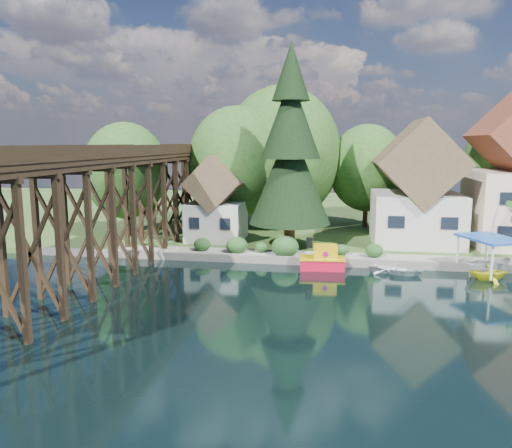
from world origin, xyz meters
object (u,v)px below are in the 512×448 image
(conifer, at_px, (290,151))
(boat_white_a, at_px, (396,268))
(shed, at_px, (216,204))
(trestle_bridge, at_px, (122,198))
(boat_yellow, at_px, (488,270))
(house_left, at_px, (417,192))
(tugboat, at_px, (323,260))
(boat_canopy, at_px, (489,260))

(conifer, relative_size, boat_white_a, 4.49)
(shed, bearing_deg, trestle_bridge, -118.19)
(shed, bearing_deg, boat_yellow, -22.11)
(shed, bearing_deg, conifer, -18.57)
(trestle_bridge, bearing_deg, conifer, 30.07)
(house_left, relative_size, shed, 1.40)
(shed, relative_size, tugboat, 2.23)
(trestle_bridge, distance_m, conifer, 14.31)
(boat_white_a, bearing_deg, boat_yellow, -78.47)
(trestle_bridge, distance_m, boat_yellow, 26.95)
(trestle_bridge, relative_size, shed, 5.63)
(shed, relative_size, conifer, 0.46)
(tugboat, xyz_separation_m, boat_yellow, (11.46, -1.18, -0.02))
(house_left, relative_size, tugboat, 3.14)
(trestle_bridge, height_order, conifer, conifer)
(trestle_bridge, height_order, boat_white_a, trestle_bridge)
(house_left, bearing_deg, shed, -175.23)
(trestle_bridge, height_order, house_left, house_left)
(boat_white_a, bearing_deg, house_left, 4.86)
(shed, bearing_deg, boat_canopy, -19.13)
(tugboat, distance_m, boat_canopy, 11.78)
(tugboat, relative_size, boat_canopy, 0.68)
(shed, distance_m, boat_canopy, 23.28)
(shed, relative_size, boat_white_a, 2.06)
(shed, xyz_separation_m, boat_canopy, (21.85, -7.58, -2.62))
(conifer, distance_m, tugboat, 10.02)
(tugboat, height_order, boat_yellow, tugboat)
(conifer, xyz_separation_m, boat_white_a, (8.41, -5.46, -8.34))
(shed, distance_m, boat_yellow, 23.46)
(tugboat, bearing_deg, house_left, 48.88)
(house_left, bearing_deg, boat_canopy, -67.00)
(trestle_bridge, bearing_deg, boat_white_a, 4.21)
(conifer, bearing_deg, house_left, 19.40)
(tugboat, distance_m, boat_white_a, 5.38)
(house_left, bearing_deg, boat_white_a, -105.33)
(shed, height_order, boat_white_a, shed)
(house_left, distance_m, conifer, 12.17)
(trestle_bridge, height_order, shed, trestle_bridge)
(boat_yellow, bearing_deg, shed, 61.35)
(tugboat, bearing_deg, trestle_bridge, -173.35)
(tugboat, xyz_separation_m, boat_canopy, (11.77, -0.02, 0.47))
(shed, distance_m, conifer, 8.89)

